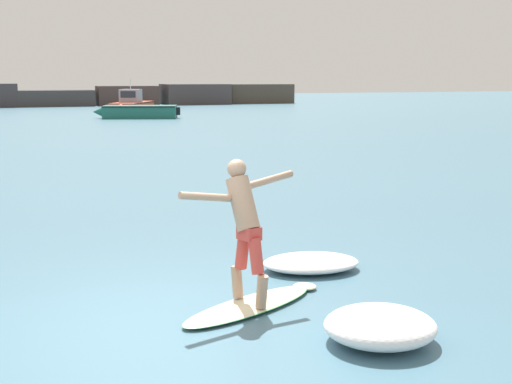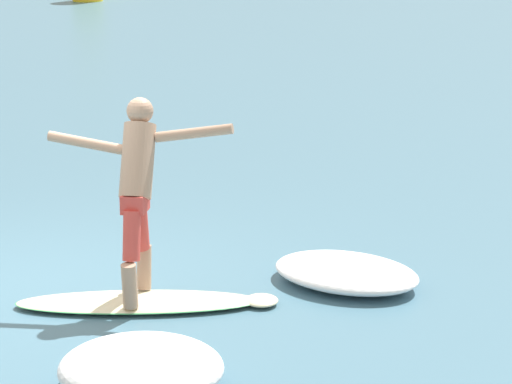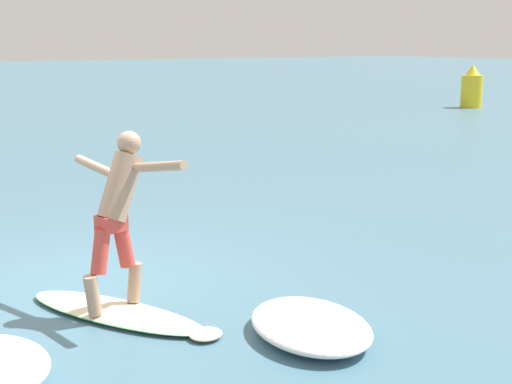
% 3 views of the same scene
% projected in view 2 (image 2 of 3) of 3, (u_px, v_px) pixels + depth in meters
% --- Properties ---
extents(ground_plane, '(200.00, 200.00, 0.00)m').
position_uv_depth(ground_plane, '(37.00, 287.00, 11.05)').
color(ground_plane, '#446D81').
extents(surfboard, '(2.27, 1.47, 0.21)m').
position_uv_depth(surfboard, '(142.00, 302.00, 10.56)').
color(surfboard, beige).
rests_on(surfboard, ground).
extents(surfer, '(1.61, 0.80, 1.73)m').
position_uv_depth(surfer, '(137.00, 181.00, 10.38)').
color(surfer, tan).
rests_on(surfer, surfboard).
extents(wave_foam_at_tail, '(1.50, 1.47, 0.36)m').
position_uv_depth(wave_foam_at_tail, '(141.00, 368.00, 8.82)').
color(wave_foam_at_tail, white).
rests_on(wave_foam_at_tail, ground).
extents(wave_foam_at_nose, '(1.59, 1.29, 0.22)m').
position_uv_depth(wave_foam_at_nose, '(346.00, 272.00, 11.11)').
color(wave_foam_at_nose, white).
rests_on(wave_foam_at_nose, ground).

